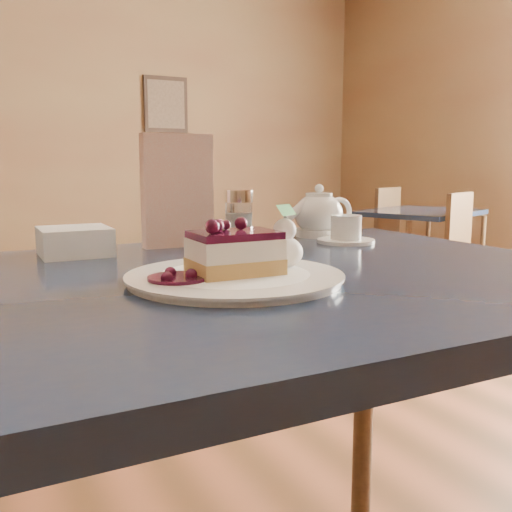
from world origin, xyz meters
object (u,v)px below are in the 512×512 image
main_table (221,327)px  dessert_plate (235,278)px  tea_set (323,218)px  bg_table_far_right (417,287)px  cheesecake_slice (235,253)px

main_table → dessert_plate: 0.11m
main_table → tea_set: (0.42, 0.32, 0.13)m
dessert_plate → bg_table_far_right: (2.75, 2.48, -0.77)m
dessert_plate → cheesecake_slice: bearing=0.0°
main_table → tea_set: size_ratio=5.34×
main_table → cheesecake_slice: (-0.00, -0.06, 0.13)m
dessert_plate → bg_table_far_right: bearing=42.0°
main_table → cheesecake_slice: 0.14m
dessert_plate → cheesecake_slice: (0.00, 0.00, 0.04)m
dessert_plate → tea_set: bearing=41.8°
main_table → tea_set: 0.55m
bg_table_far_right → cheesecake_slice: bearing=-158.1°
main_table → dessert_plate: bearing=-90.0°
cheesecake_slice → bg_table_far_right: 3.79m
main_table → bg_table_far_right: bearing=42.1°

